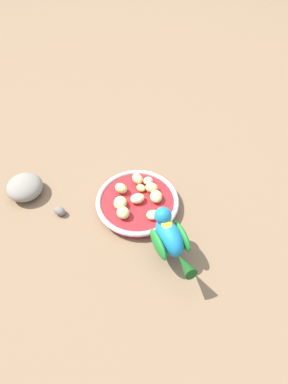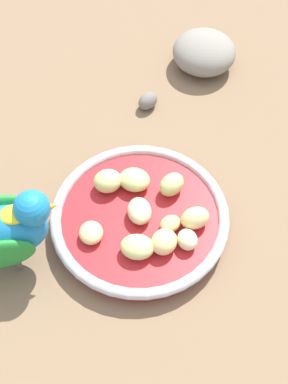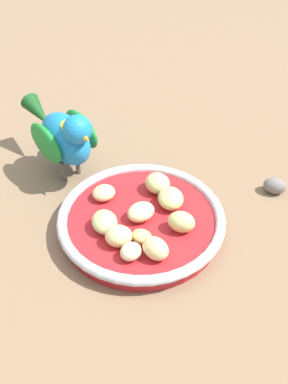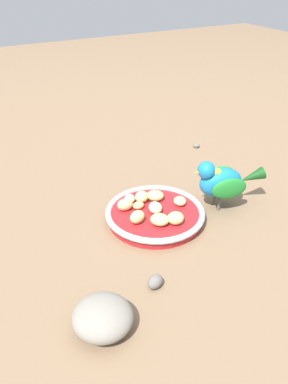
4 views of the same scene
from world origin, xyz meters
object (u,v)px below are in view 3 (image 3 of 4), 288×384
object	(u,v)px
apple_piece_9	(105,222)
pebble_1	(275,186)
apple_piece_3	(104,193)
apple_piece_6	(142,237)
feeding_bowl	(141,222)
apple_piece_1	(119,236)
apple_piece_0	(140,212)
apple_piece_7	(156,248)
apple_piece_5	(131,252)
apple_piece_8	(158,183)
parrot	(64,135)
apple_piece_2	(181,222)
apple_piece_4	(171,199)

from	to	relation	value
apple_piece_9	pebble_1	world-z (taller)	apple_piece_9
apple_piece_3	apple_piece_9	distance (m)	0.06
apple_piece_6	pebble_1	size ratio (longest dim) A/B	0.83
feeding_bowl	apple_piece_6	xyz separation A→B (m)	(0.02, -0.03, 0.01)
apple_piece_1	apple_piece_0	bearing A→B (deg)	96.87
apple_piece_6	apple_piece_7	size ratio (longest dim) A/B	0.76
apple_piece_0	apple_piece_9	xyz separation A→B (m)	(-0.02, -0.04, 0.00)
apple_piece_1	apple_piece_3	distance (m)	0.08
apple_piece_5	apple_piece_9	distance (m)	0.06
apple_piece_0	apple_piece_6	xyz separation A→B (m)	(0.02, -0.03, -0.00)
apple_piece_1	apple_piece_3	bearing A→B (deg)	143.91
apple_piece_7	apple_piece_8	distance (m)	0.12
apple_piece_9	parrot	bearing A→B (deg)	153.04
apple_piece_5	apple_piece_7	world-z (taller)	apple_piece_7
feeding_bowl	apple_piece_0	size ratio (longest dim) A/B	5.89
apple_piece_2	feeding_bowl	bearing A→B (deg)	-163.92
apple_piece_2	apple_piece_5	bearing A→B (deg)	-105.09
apple_piece_0	apple_piece_8	xyz separation A→B (m)	(-0.02, 0.06, 0.00)
apple_piece_2	apple_piece_4	bearing A→B (deg)	141.72
apple_piece_0	apple_piece_2	world-z (taller)	apple_piece_2
apple_piece_1	apple_piece_5	size ratio (longest dim) A/B	1.24
apple_piece_6	apple_piece_9	bearing A→B (deg)	-166.39
apple_piece_6	pebble_1	world-z (taller)	apple_piece_6
apple_piece_3	pebble_1	size ratio (longest dim) A/B	0.97
apple_piece_0	apple_piece_4	xyz separation A→B (m)	(0.02, 0.04, 0.00)
feeding_bowl	apple_piece_0	bearing A→B (deg)	-108.21
apple_piece_3	apple_piece_0	bearing A→B (deg)	-0.52
apple_piece_0	apple_piece_7	distance (m)	0.06
feeding_bowl	parrot	world-z (taller)	parrot
apple_piece_5	apple_piece_6	xyz separation A→B (m)	(-0.01, 0.03, -0.00)
apple_piece_2	apple_piece_9	distance (m)	0.09
apple_piece_7	parrot	world-z (taller)	parrot
feeding_bowl	apple_piece_4	world-z (taller)	apple_piece_4
apple_piece_5	pebble_1	world-z (taller)	apple_piece_5
feeding_bowl	apple_piece_9	size ratio (longest dim) A/B	5.55
apple_piece_5	pebble_1	xyz separation A→B (m)	(0.07, 0.23, -0.02)
apple_piece_7	pebble_1	world-z (taller)	apple_piece_7
apple_piece_1	apple_piece_9	xyz separation A→B (m)	(-0.03, 0.01, -0.00)
apple_piece_8	feeding_bowl	bearing A→B (deg)	-73.80
apple_piece_2	apple_piece_6	distance (m)	0.05
apple_piece_9	apple_piece_3	bearing A→B (deg)	132.95
apple_piece_7	feeding_bowl	bearing A→B (deg)	143.05
apple_piece_6	pebble_1	xyz separation A→B (m)	(0.07, 0.20, -0.02)
apple_piece_0	apple_piece_7	xyz separation A→B (m)	(0.05, -0.04, 0.00)
feeding_bowl	apple_piece_5	distance (m)	0.07
apple_piece_5	feeding_bowl	bearing A→B (deg)	117.89
feeding_bowl	apple_piece_7	world-z (taller)	apple_piece_7
parrot	apple_piece_5	bearing A→B (deg)	-9.64
feeding_bowl	apple_piece_2	bearing A→B (deg)	16.08
apple_piece_0	apple_piece_1	size ratio (longest dim) A/B	1.11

